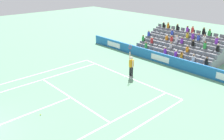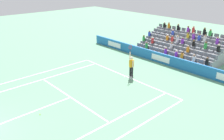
% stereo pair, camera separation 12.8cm
% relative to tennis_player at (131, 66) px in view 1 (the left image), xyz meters
% --- Properties ---
extents(line_baseline, '(10.97, 0.10, 0.01)m').
position_rel_tennis_player_xyz_m(line_baseline, '(0.37, 0.26, -0.99)').
color(line_baseline, white).
rests_on(line_baseline, ground).
extents(line_service, '(8.23, 0.10, 0.01)m').
position_rel_tennis_player_xyz_m(line_service, '(0.37, 5.75, -0.99)').
color(line_service, white).
rests_on(line_service, ground).
extents(line_centre_service, '(0.10, 6.40, 0.01)m').
position_rel_tennis_player_xyz_m(line_centre_service, '(0.37, 8.95, -0.99)').
color(line_centre_service, white).
rests_on(line_centre_service, ground).
extents(line_singles_sideline_left, '(0.10, 11.89, 0.01)m').
position_rel_tennis_player_xyz_m(line_singles_sideline_left, '(4.49, 6.20, -0.99)').
color(line_singles_sideline_left, white).
rests_on(line_singles_sideline_left, ground).
extents(line_singles_sideline_right, '(0.10, 11.89, 0.01)m').
position_rel_tennis_player_xyz_m(line_singles_sideline_right, '(-3.74, 6.20, -0.99)').
color(line_singles_sideline_right, white).
rests_on(line_singles_sideline_right, ground).
extents(line_doubles_sideline_left, '(0.10, 11.89, 0.01)m').
position_rel_tennis_player_xyz_m(line_doubles_sideline_left, '(5.86, 6.20, -0.99)').
color(line_doubles_sideline_left, white).
rests_on(line_doubles_sideline_left, ground).
extents(line_doubles_sideline_right, '(0.10, 11.89, 0.01)m').
position_rel_tennis_player_xyz_m(line_doubles_sideline_right, '(-5.11, 6.20, -0.99)').
color(line_doubles_sideline_right, white).
rests_on(line_doubles_sideline_right, ground).
extents(line_centre_mark, '(0.10, 0.20, 0.01)m').
position_rel_tennis_player_xyz_m(line_centre_mark, '(0.37, 0.36, -0.99)').
color(line_centre_mark, white).
rests_on(line_centre_mark, ground).
extents(sponsor_barrier, '(19.78, 0.22, 0.98)m').
position_rel_tennis_player_xyz_m(sponsor_barrier, '(0.37, -4.58, -0.50)').
color(sponsor_barrier, '#1E66AD').
rests_on(sponsor_barrier, ground).
extents(tennis_player, '(0.53, 0.38, 2.85)m').
position_rel_tennis_player_xyz_m(tennis_player, '(0.00, 0.00, 0.00)').
color(tennis_player, black).
rests_on(tennis_player, ground).
extents(stadium_stand, '(8.68, 4.75, 3.04)m').
position_rel_tennis_player_xyz_m(stadium_stand, '(0.36, -8.14, -0.16)').
color(stadium_stand, gray).
rests_on(stadium_stand, ground).
extents(loose_tennis_ball, '(0.07, 0.07, 0.07)m').
position_rel_tennis_player_xyz_m(loose_tennis_ball, '(-0.27, 8.35, -0.96)').
color(loose_tennis_ball, '#D1E533').
rests_on(loose_tennis_ball, ground).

